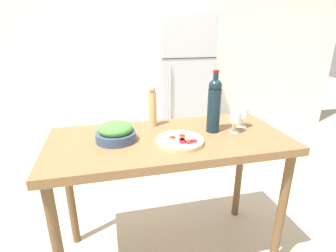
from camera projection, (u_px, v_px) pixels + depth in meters
ground_plane at (169, 252)px, 1.91m from camera, size 14.00×14.00×0.00m
wall_back at (130, 47)px, 3.41m from camera, size 6.40×0.08×2.60m
refrigerator at (181, 85)px, 3.38m from camera, size 0.66×0.64×1.69m
prep_counter at (169, 153)px, 1.63m from camera, size 1.45×0.67×0.91m
wine_bottle at (214, 104)px, 1.62m from camera, size 0.08×0.08×0.39m
wine_glass_near at (235, 118)px, 1.63m from camera, size 0.07×0.07×0.14m
wine_glass_far at (243, 113)px, 1.72m from camera, size 0.07×0.07×0.14m
pepper_mill at (152, 107)px, 1.74m from camera, size 0.05×0.05×0.27m
salad_bowl at (116, 132)px, 1.53m from camera, size 0.23×0.23×0.12m
homemade_pizza at (180, 141)px, 1.51m from camera, size 0.28×0.28×0.03m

